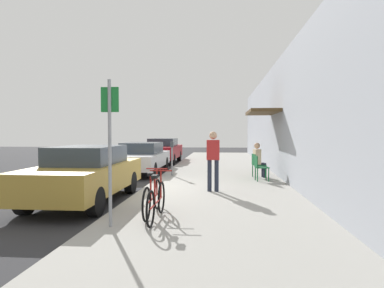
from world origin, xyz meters
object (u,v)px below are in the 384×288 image
at_px(cafe_chair_0, 260,166).
at_px(seated_patron_1, 259,159).
at_px(cafe_chair_1, 257,164).
at_px(parked_car_0, 86,173).
at_px(pedestrian_standing, 213,156).
at_px(bicycle_1, 152,197).
at_px(parked_car_1, 142,157).
at_px(parked_car_2, 163,150).
at_px(street_sign, 110,141).
at_px(parking_meter, 172,156).
at_px(bicycle_0, 156,201).

bearing_deg(cafe_chair_0, seated_patron_1, 86.15).
xyz_separation_m(cafe_chair_0, cafe_chair_1, (0.00, 0.88, 0.00)).
distance_m(parked_car_0, pedestrian_standing, 3.46).
relative_size(cafe_chair_1, pedestrian_standing, 0.51).
bearing_deg(cafe_chair_0, bicycle_1, -118.26).
bearing_deg(parked_car_1, pedestrian_standing, -55.82).
bearing_deg(parked_car_2, seated_patron_1, -54.85).
bearing_deg(cafe_chair_0, cafe_chair_1, 89.94).
relative_size(parked_car_1, street_sign, 1.69).
xyz_separation_m(parked_car_2, parking_meter, (1.55, -6.67, 0.13)).
height_order(parked_car_1, bicycle_0, parked_car_1).
bearing_deg(cafe_chair_1, parking_meter, 176.27).
height_order(cafe_chair_0, seated_patron_1, seated_patron_1).
bearing_deg(parked_car_1, parked_car_2, 90.00).
bearing_deg(street_sign, cafe_chair_1, 64.23).
height_order(parked_car_2, pedestrian_standing, pedestrian_standing).
height_order(street_sign, pedestrian_standing, street_sign).
height_order(cafe_chair_1, pedestrian_standing, pedestrian_standing).
height_order(street_sign, bicycle_0, street_sign).
height_order(parked_car_0, parked_car_2, parked_car_2).
distance_m(parking_meter, bicycle_0, 6.52).
height_order(cafe_chair_1, seated_patron_1, seated_patron_1).
xyz_separation_m(parked_car_1, bicycle_0, (2.23, -7.92, -0.23)).
distance_m(parked_car_2, bicycle_1, 12.96).
distance_m(parked_car_1, bicycle_1, 7.85).
height_order(parked_car_0, bicycle_0, parked_car_0).
height_order(parked_car_2, parking_meter, parked_car_2).
height_order(parking_meter, pedestrian_standing, pedestrian_standing).
bearing_deg(parked_car_2, parking_meter, -76.91).
relative_size(cafe_chair_0, pedestrian_standing, 0.51).
distance_m(parking_meter, seated_patron_1, 3.29).
bearing_deg(bicycle_0, parked_car_1, 105.70).
distance_m(parked_car_1, seated_patron_1, 5.11).
distance_m(parked_car_0, cafe_chair_0, 5.86).
bearing_deg(street_sign, parked_car_0, 120.92).
relative_size(parked_car_1, bicycle_1, 2.57).
distance_m(parked_car_0, bicycle_1, 2.65).
bearing_deg(pedestrian_standing, parking_meter, 116.86).
xyz_separation_m(parking_meter, cafe_chair_1, (3.23, -0.21, -0.26)).
bearing_deg(parking_meter, bicycle_1, -85.13).
distance_m(parked_car_0, parked_car_2, 11.16).
height_order(parked_car_1, pedestrian_standing, pedestrian_standing).
bearing_deg(pedestrian_standing, parked_car_1, 124.18).
relative_size(street_sign, cafe_chair_1, 2.99).
relative_size(bicycle_1, cafe_chair_0, 1.97).
relative_size(parked_car_2, seated_patron_1, 3.41).
height_order(parked_car_0, cafe_chair_1, parked_car_0).
relative_size(parked_car_1, pedestrian_standing, 2.59).
height_order(bicycle_0, seated_patron_1, seated_patron_1).
distance_m(parking_meter, cafe_chair_0, 3.42).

